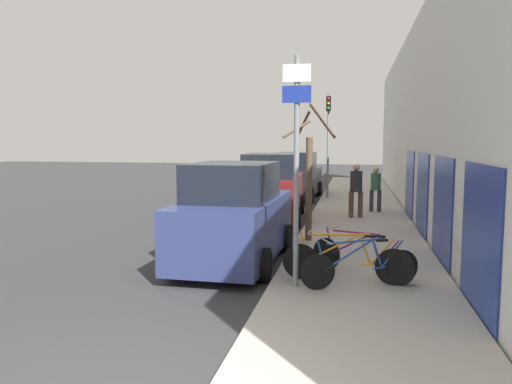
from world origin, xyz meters
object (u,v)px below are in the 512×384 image
(street_tree, at_px, (309,178))
(parked_car_0, at_px, (234,217))
(pedestrian_far, at_px, (356,187))
(bicycle_1, at_px, (346,261))
(bicycle_2, at_px, (360,257))
(pedestrian_near, at_px, (376,186))
(signpost, at_px, (296,161))
(parked_car_2, at_px, (297,177))
(traffic_light, at_px, (328,131))
(parked_car_1, at_px, (272,189))
(bicycle_0, at_px, (360,266))

(street_tree, bearing_deg, parked_car_0, -123.10)
(pedestrian_far, relative_size, street_tree, 0.51)
(bicycle_1, distance_m, bicycle_2, 0.47)
(pedestrian_near, distance_m, pedestrian_far, 1.60)
(signpost, xyz_separation_m, bicycle_1, (0.85, 0.44, -1.77))
(signpost, height_order, parked_car_2, signpost)
(pedestrian_near, relative_size, street_tree, 0.46)
(traffic_light, bearing_deg, parked_car_0, -96.85)
(bicycle_1, height_order, parked_car_2, parked_car_2)
(parked_car_1, bearing_deg, bicycle_2, -71.80)
(signpost, distance_m, bicycle_0, 2.10)
(signpost, relative_size, parked_car_0, 0.91)
(bicycle_0, height_order, parked_car_2, parked_car_2)
(street_tree, bearing_deg, parked_car_1, 112.45)
(parked_car_1, bearing_deg, street_tree, -71.06)
(bicycle_2, bearing_deg, pedestrian_near, 29.18)
(signpost, distance_m, parked_car_2, 14.37)
(parked_car_1, bearing_deg, parked_car_2, 85.44)
(parked_car_2, height_order, traffic_light, traffic_light)
(bicycle_2, bearing_deg, parked_car_0, 100.02)
(parked_car_0, bearing_deg, parked_car_2, 91.74)
(signpost, distance_m, parked_car_0, 2.83)
(parked_car_0, xyz_separation_m, parked_car_2, (-0.07, 12.25, -0.03))
(pedestrian_far, relative_size, traffic_light, 0.39)
(traffic_light, bearing_deg, parked_car_1, -105.94)
(bicycle_0, distance_m, parked_car_0, 3.23)
(bicycle_2, height_order, traffic_light, traffic_light)
(signpost, distance_m, parked_car_1, 8.24)
(parked_car_2, relative_size, street_tree, 1.41)
(parked_car_2, bearing_deg, parked_car_0, -86.61)
(signpost, bearing_deg, pedestrian_far, 82.77)
(bicycle_2, xyz_separation_m, parked_car_1, (-2.84, 7.12, 0.50))
(pedestrian_far, bearing_deg, street_tree, -116.74)
(parked_car_0, relative_size, traffic_light, 0.95)
(parked_car_0, relative_size, pedestrian_far, 2.47)
(signpost, relative_size, pedestrian_far, 2.24)
(signpost, bearing_deg, street_tree, 92.12)
(signpost, height_order, bicycle_2, signpost)
(parked_car_0, distance_m, pedestrian_near, 8.22)
(bicycle_2, xyz_separation_m, pedestrian_far, (-0.07, 7.23, 0.64))
(parked_car_0, distance_m, traffic_light, 11.71)
(parked_car_2, bearing_deg, parked_car_1, -87.98)
(parked_car_2, distance_m, traffic_light, 2.64)
(bicycle_2, bearing_deg, traffic_light, 38.94)
(signpost, distance_m, pedestrian_near, 9.74)
(signpost, xyz_separation_m, pedestrian_far, (1.02, 8.07, -1.15))
(parked_car_2, bearing_deg, traffic_light, -26.00)
(bicycle_2, relative_size, pedestrian_near, 1.16)
(pedestrian_near, bearing_deg, street_tree, 81.71)
(bicycle_1, xyz_separation_m, pedestrian_near, (0.85, 9.07, 0.52))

